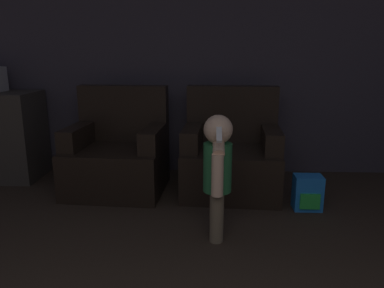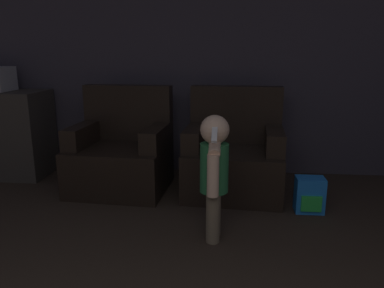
{
  "view_description": "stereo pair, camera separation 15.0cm",
  "coord_description": "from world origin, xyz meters",
  "px_view_note": "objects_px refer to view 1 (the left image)",
  "views": [
    {
      "loc": [
        0.08,
        0.39,
        1.32
      ],
      "look_at": [
        -0.05,
        3.34,
        0.59
      ],
      "focal_mm": 35.0,
      "sensor_mm": 36.0,
      "label": 1
    },
    {
      "loc": [
        0.23,
        0.4,
        1.32
      ],
      "look_at": [
        -0.05,
        3.34,
        0.59
      ],
      "focal_mm": 35.0,
      "sensor_mm": 36.0,
      "label": 2
    }
  ],
  "objects_px": {
    "armchair_left": "(118,155)",
    "person_toddler": "(218,168)",
    "armchair_right": "(231,157)",
    "toy_backpack": "(308,193)"
  },
  "relations": [
    {
      "from": "armchair_left",
      "to": "person_toddler",
      "type": "height_order",
      "value": "armchair_left"
    },
    {
      "from": "person_toddler",
      "to": "armchair_right",
      "type": "bearing_deg",
      "value": 172.57
    },
    {
      "from": "armchair_right",
      "to": "toy_backpack",
      "type": "distance_m",
      "value": 0.79
    },
    {
      "from": "armchair_right",
      "to": "toy_backpack",
      "type": "relative_size",
      "value": 3.31
    },
    {
      "from": "armchair_left",
      "to": "toy_backpack",
      "type": "relative_size",
      "value": 3.31
    },
    {
      "from": "armchair_left",
      "to": "toy_backpack",
      "type": "height_order",
      "value": "armchair_left"
    },
    {
      "from": "armchair_right",
      "to": "person_toddler",
      "type": "bearing_deg",
      "value": -95.28
    },
    {
      "from": "armchair_right",
      "to": "toy_backpack",
      "type": "bearing_deg",
      "value": -30.05
    },
    {
      "from": "armchair_right",
      "to": "toy_backpack",
      "type": "height_order",
      "value": "armchair_right"
    },
    {
      "from": "person_toddler",
      "to": "toy_backpack",
      "type": "height_order",
      "value": "person_toddler"
    }
  ]
}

